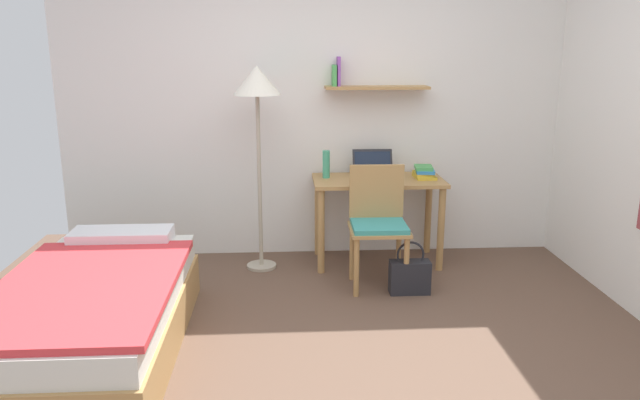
% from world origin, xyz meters
% --- Properties ---
extents(ground_plane, '(5.28, 5.28, 0.00)m').
position_xyz_m(ground_plane, '(0.00, 0.00, 0.00)').
color(ground_plane, brown).
extents(wall_back, '(4.40, 0.27, 2.60)m').
position_xyz_m(wall_back, '(0.00, 2.02, 1.30)').
color(wall_back, white).
rests_on(wall_back, ground_plane).
extents(bed, '(0.99, 1.85, 0.54)m').
position_xyz_m(bed, '(-1.47, 0.26, 0.24)').
color(bed, '#B2844C').
rests_on(bed, ground_plane).
extents(desk, '(1.06, 0.54, 0.72)m').
position_xyz_m(desk, '(0.42, 1.70, 0.58)').
color(desk, '#B2844C').
rests_on(desk, ground_plane).
extents(desk_chair, '(0.44, 0.41, 0.90)m').
position_xyz_m(desk_chair, '(0.35, 1.21, 0.51)').
color(desk_chair, '#B2844C').
rests_on(desk_chair, ground_plane).
extents(standing_lamp, '(0.37, 0.37, 1.63)m').
position_xyz_m(standing_lamp, '(-0.54, 1.63, 1.42)').
color(standing_lamp, '#B2A893').
rests_on(standing_lamp, ground_plane).
extents(laptop, '(0.34, 0.23, 0.22)m').
position_xyz_m(laptop, '(0.39, 1.79, 0.77)').
color(laptop, black).
rests_on(laptop, desk).
extents(water_bottle, '(0.06, 0.06, 0.23)m').
position_xyz_m(water_bottle, '(0.00, 1.76, 0.83)').
color(water_bottle, '#42A87F').
rests_on(water_bottle, desk).
extents(book_stack, '(0.18, 0.25, 0.10)m').
position_xyz_m(book_stack, '(0.80, 1.71, 0.76)').
color(book_stack, gold).
rests_on(book_stack, desk).
extents(handbag, '(0.30, 0.13, 0.40)m').
position_xyz_m(handbag, '(0.56, 1.02, 0.13)').
color(handbag, '#232328').
rests_on(handbag, ground_plane).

